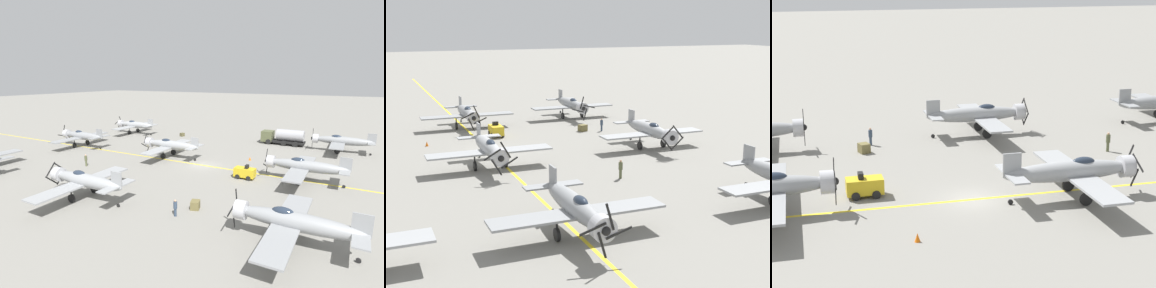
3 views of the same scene
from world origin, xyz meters
TOP-DOWN VIEW (x-y plane):
  - ground_plane at (0.00, 0.00)m, footprint 400.00×400.00m
  - taxiway_stripe at (0.00, 0.00)m, footprint 0.30×160.00m
  - airplane_far_center at (0.18, 25.34)m, footprint 12.00×9.98m
  - airplane_near_left at (-15.92, -15.59)m, footprint 12.00×9.98m
  - airplane_mid_center at (1.58, 6.74)m, footprint 12.00×9.98m
  - airplane_near_center at (-0.35, -13.98)m, footprint 12.00×9.98m
  - airplane_mid_left at (-17.01, 5.33)m, footprint 12.00×9.98m
  - tow_tractor at (-2.57, -7.28)m, footprint 1.57×2.60m
  - ground_crew_walking at (-8.55, 14.65)m, footprint 0.38×0.38m
  - ground_crew_inspecting at (-15.96, -5.25)m, footprint 0.36×0.36m
  - supply_crate_by_tanker at (-13.67, -6.10)m, footprint 1.21×1.10m
  - traffic_cone at (6.01, -5.15)m, footprint 0.36×0.36m

SIDE VIEW (x-z plane):
  - ground_plane at x=0.00m, z-range 0.00..0.00m
  - taxiway_stripe at x=0.00m, z-range 0.00..0.01m
  - traffic_cone at x=6.01m, z-range 0.00..0.55m
  - supply_crate_by_tanker at x=-13.67m, z-range 0.00..0.84m
  - tow_tractor at x=-2.57m, z-range -0.11..1.69m
  - ground_crew_inspecting at x=-15.96m, z-range 0.07..1.71m
  - ground_crew_walking at x=-8.55m, z-range 0.08..1.82m
  - airplane_near_left at x=-15.92m, z-range 0.14..3.89m
  - airplane_mid_center at x=1.58m, z-range 0.19..3.84m
  - airplane_mid_left at x=-17.01m, z-range 0.19..3.84m
  - airplane_far_center at x=0.18m, z-range 0.14..3.89m
  - airplane_near_center at x=-0.35m, z-range 0.17..3.86m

